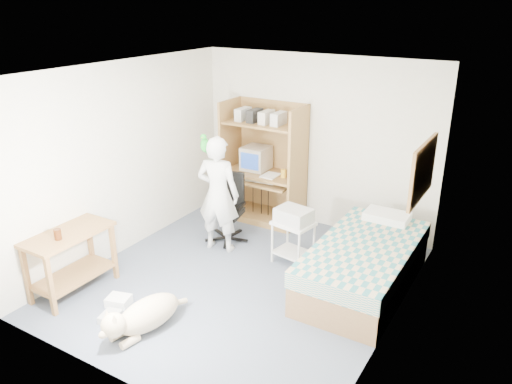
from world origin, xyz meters
TOP-DOWN VIEW (x-y plane):
  - floor at (0.00, 0.00)m, footprint 4.00×4.00m
  - wall_back at (0.00, 2.00)m, footprint 3.60×0.02m
  - wall_right at (1.80, 0.00)m, footprint 0.02×4.00m
  - wall_left at (-1.80, 0.00)m, footprint 0.02×4.00m
  - ceiling at (0.00, 0.00)m, footprint 3.60×4.00m
  - computer_hutch at (-0.70, 1.74)m, footprint 1.20×0.63m
  - bed at (1.30, 0.62)m, footprint 1.02×2.02m
  - side_desk at (-1.55, -1.20)m, footprint 0.50×1.00m
  - corkboard at (1.77, 0.90)m, footprint 0.04×0.94m
  - office_chair at (-0.77, 0.84)m, footprint 0.54×0.54m
  - person at (-0.71, 0.54)m, footprint 0.64×0.48m
  - parrot at (-0.91, 0.56)m, footprint 0.12×0.20m
  - dog at (-0.34, -1.35)m, footprint 0.48×1.08m
  - printer_cart at (0.32, 0.70)m, footprint 0.54×0.46m
  - printer at (0.32, 0.70)m, footprint 0.47×0.39m
  - crt_monitor at (-0.85, 1.75)m, footprint 0.38×0.40m
  - keyboard at (-0.67, 1.58)m, footprint 0.47×0.21m
  - pencil_cup at (-0.33, 1.65)m, footprint 0.08×0.08m
  - drink_glass at (-1.50, -1.36)m, footprint 0.08×0.08m
  - floor_box_a at (-0.90, -1.15)m, footprint 0.30×0.26m
  - floor_box_b at (-0.77, -1.41)m, footprint 0.23×0.26m

SIDE VIEW (x-z plane):
  - floor at x=0.00m, z-range 0.00..0.00m
  - floor_box_b at x=-0.77m, z-range 0.00..0.08m
  - floor_box_a at x=-0.90m, z-range 0.00..0.10m
  - dog at x=-0.34m, z-range -0.03..0.38m
  - bed at x=1.30m, z-range -0.04..0.62m
  - office_chair at x=-0.77m, z-range -0.14..0.81m
  - printer_cart at x=0.32m, z-range 0.09..0.67m
  - side_desk at x=-1.55m, z-range 0.12..0.87m
  - printer at x=0.32m, z-range 0.57..0.75m
  - keyboard at x=-0.67m, z-range 0.66..0.69m
  - person at x=-0.71m, z-range 0.00..1.58m
  - drink_glass at x=-1.50m, z-range 0.75..0.87m
  - pencil_cup at x=-0.33m, z-range 0.76..0.88m
  - computer_hutch at x=-0.70m, z-range -0.08..1.72m
  - crt_monitor at x=-0.85m, z-range 0.77..1.12m
  - wall_back at x=0.00m, z-range 0.00..2.50m
  - wall_right at x=1.80m, z-range 0.00..2.50m
  - wall_left at x=-1.80m, z-range 0.00..2.50m
  - parrot at x=-0.91m, z-range 1.29..1.60m
  - corkboard at x=1.77m, z-range 1.12..1.78m
  - ceiling at x=0.00m, z-range 2.49..2.51m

